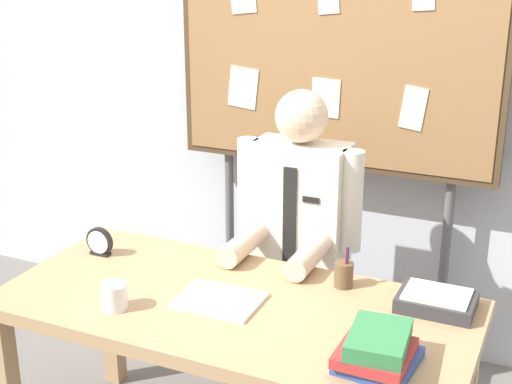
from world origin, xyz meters
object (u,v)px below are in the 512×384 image
object	(u,v)px
bulletin_board	(335,49)
open_notebook	(219,300)
pen_holder	(344,274)
paper_tray	(437,301)
desk	(234,324)
person	(298,259)
book_stack	(377,350)
coffee_mug	(114,296)
desk_clock	(100,243)

from	to	relation	value
bulletin_board	open_notebook	xyz separation A→B (m)	(-0.05, -1.05, -0.75)
bulletin_board	pen_holder	xyz separation A→B (m)	(0.31, -0.75, -0.70)
paper_tray	desk	bearing A→B (deg)	-159.12
person	book_stack	distance (m)	1.00
pen_holder	book_stack	bearing A→B (deg)	-61.28
coffee_mug	book_stack	bearing A→B (deg)	1.49
pen_holder	person	bearing A→B (deg)	132.36
desk_clock	pen_holder	world-z (taller)	pen_holder
desk	pen_holder	size ratio (longest dim) A/B	10.46
person	desk_clock	bearing A→B (deg)	-144.49
person	coffee_mug	xyz separation A→B (m)	(-0.35, -0.83, 0.13)
person	open_notebook	distance (m)	0.65
coffee_mug	paper_tray	bearing A→B (deg)	24.62
book_stack	bulletin_board	bearing A→B (deg)	115.06
open_notebook	coffee_mug	bearing A→B (deg)	-147.87
book_stack	paper_tray	size ratio (longest dim) A/B	1.00
bulletin_board	book_stack	bearing A→B (deg)	-64.94
desk	bulletin_board	bearing A→B (deg)	90.01
book_stack	coffee_mug	xyz separation A→B (m)	(-0.92, -0.02, -0.01)
desk	desk_clock	world-z (taller)	desk_clock
person	bulletin_board	world-z (taller)	bulletin_board
desk	desk_clock	bearing A→B (deg)	168.03
bulletin_board	desk_clock	distance (m)	1.31
bulletin_board	desk_clock	bearing A→B (deg)	-127.15
desk_clock	pen_holder	bearing A→B (deg)	7.85
desk	bulletin_board	size ratio (longest dim) A/B	0.81
desk	coffee_mug	size ratio (longest dim) A/B	18.13
desk_clock	bulletin_board	bearing A→B (deg)	52.85
desk	desk_clock	distance (m)	0.70
desk	book_stack	xyz separation A→B (m)	(0.57, -0.19, 0.14)
paper_tray	bulletin_board	bearing A→B (deg)	130.22
desk_clock	desk	bearing A→B (deg)	-11.97
coffee_mug	desk_clock	bearing A→B (deg)	132.01
coffee_mug	pen_holder	world-z (taller)	pen_holder
desk_clock	pen_holder	size ratio (longest dim) A/B	0.73
coffee_mug	paper_tray	distance (m)	1.11
desk	pen_holder	distance (m)	0.44
desk_clock	coffee_mug	size ratio (longest dim) A/B	1.26
coffee_mug	person	bearing A→B (deg)	67.08
bulletin_board	person	bearing A→B (deg)	-89.96
open_notebook	bulletin_board	bearing A→B (deg)	87.46
bulletin_board	open_notebook	world-z (taller)	bulletin_board
book_stack	desk_clock	xyz separation A→B (m)	(-1.24, 0.33, -0.00)
coffee_mug	pen_holder	bearing A→B (deg)	36.37
open_notebook	paper_tray	bearing A→B (deg)	21.03
desk_clock	coffee_mug	xyz separation A→B (m)	(0.32, -0.35, -0.01)
pen_holder	bulletin_board	bearing A→B (deg)	112.67
coffee_mug	open_notebook	bearing A→B (deg)	32.13
bulletin_board	open_notebook	distance (m)	1.29
bulletin_board	desk_clock	world-z (taller)	bulletin_board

